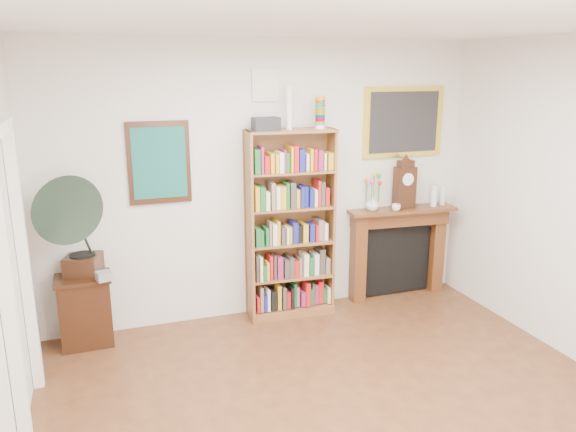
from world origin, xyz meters
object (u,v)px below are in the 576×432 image
object	(u,v)px
bottle_right	(443,196)
gramophone	(78,221)
cd_stack	(103,276)
bottle_left	(434,196)
mantel_clock	(405,185)
flower_vase	(372,204)
teacup	(396,207)
fireplace	(397,244)
bookshelf	(291,214)
side_cabinet	(86,311)

from	to	relation	value
bottle_right	gramophone	bearing A→B (deg)	-177.53
cd_stack	bottle_left	distance (m)	3.56
mantel_clock	flower_vase	xyz separation A→B (m)	(-0.38, 0.02, -0.18)
cd_stack	teacup	distance (m)	3.06
fireplace	bottle_left	xyz separation A→B (m)	(0.38, -0.08, 0.55)
flower_vase	bottle_right	world-z (taller)	bottle_right
fireplace	teacup	size ratio (longest dim) A/B	13.13
bottle_left	bottle_right	world-z (taller)	bottle_left
mantel_clock	bookshelf	bearing A→B (deg)	179.35
bookshelf	mantel_clock	xyz separation A→B (m)	(1.33, 0.04, 0.20)
bottle_left	bottle_right	distance (m)	0.14
cd_stack	mantel_clock	world-z (taller)	mantel_clock
teacup	fireplace	bearing A→B (deg)	47.53
fireplace	bottle_right	bearing A→B (deg)	-0.40
fireplace	flower_vase	xyz separation A→B (m)	(-0.35, -0.02, 0.50)
gramophone	bottle_right	world-z (taller)	gramophone
gramophone	cd_stack	bearing A→B (deg)	0.09
bookshelf	mantel_clock	bearing A→B (deg)	6.35
cd_stack	flower_vase	world-z (taller)	flower_vase
bookshelf	gramophone	size ratio (longest dim) A/B	2.28
gramophone	mantel_clock	bearing A→B (deg)	20.85
bottle_left	bottle_right	xyz separation A→B (m)	(0.14, 0.04, -0.02)
fireplace	bookshelf	bearing A→B (deg)	-171.56
bookshelf	bottle_left	world-z (taller)	bookshelf
fireplace	cd_stack	distance (m)	3.16
mantel_clock	bottle_right	distance (m)	0.52
fireplace	bottle_left	size ratio (longest dim) A/B	5.14
teacup	bottle_left	xyz separation A→B (m)	(0.50, 0.05, 0.08)
gramophone	flower_vase	bearing A→B (deg)	21.57
bottle_left	fireplace	bearing A→B (deg)	167.76
cd_stack	bookshelf	bearing A→B (deg)	5.44
cd_stack	bottle_right	bearing A→B (deg)	3.41
bookshelf	flower_vase	bearing A→B (deg)	8.23
mantel_clock	cd_stack	bearing A→B (deg)	-178.59
cd_stack	bottle_left	world-z (taller)	bottle_left
gramophone	teacup	xyz separation A→B (m)	(3.20, 0.08, -0.16)
side_cabinet	flower_vase	world-z (taller)	flower_vase
fireplace	flower_vase	world-z (taller)	flower_vase
gramophone	bottle_right	xyz separation A→B (m)	(3.83, 0.17, -0.10)
cd_stack	bottle_left	xyz separation A→B (m)	(3.53, 0.18, 0.44)
bottle_right	fireplace	bearing A→B (deg)	175.02
flower_vase	teacup	world-z (taller)	flower_vase
bottle_left	bottle_right	size ratio (longest dim) A/B	1.20
side_cabinet	fireplace	distance (m)	3.34
bookshelf	cd_stack	distance (m)	1.89
gramophone	mantel_clock	world-z (taller)	gramophone
flower_vase	bottle_left	xyz separation A→B (m)	(0.73, -0.06, 0.05)
bottle_left	flower_vase	bearing A→B (deg)	175.49
gramophone	bottle_left	bearing A→B (deg)	19.97
mantel_clock	flower_vase	world-z (taller)	mantel_clock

